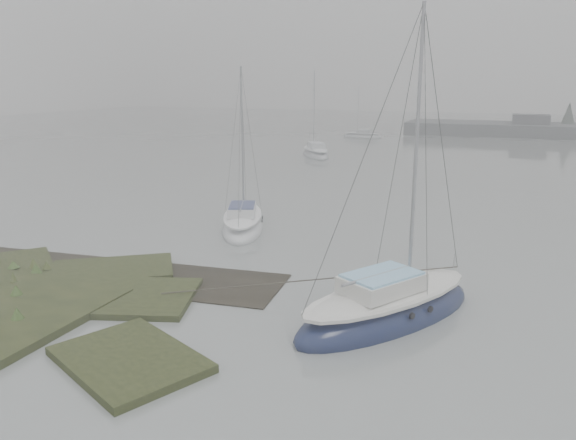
{
  "coord_description": "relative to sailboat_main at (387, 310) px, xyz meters",
  "views": [
    {
      "loc": [
        8.23,
        -10.03,
        6.34
      ],
      "look_at": [
        1.51,
        6.83,
        1.8
      ],
      "focal_mm": 35.0,
      "sensor_mm": 36.0,
      "label": 1
    }
  ],
  "objects": [
    {
      "name": "sailboat_white",
      "position": [
        -7.86,
        7.1,
        -0.04
      ],
      "size": [
        3.62,
        5.55,
        7.46
      ],
      "rotation": [
        0.0,
        0.0,
        0.39
      ],
      "color": "silver",
      "rests_on": "ground"
    },
    {
      "name": "ground",
      "position": [
        -5.48,
        25.86,
        -0.28
      ],
      "size": [
        160.0,
        160.0,
        0.0
      ],
      "primitive_type": "plane",
      "color": "slate",
      "rests_on": "ground"
    },
    {
      "name": "sailboat_far_c",
      "position": [
        -13.01,
        47.96,
        -0.08
      ],
      "size": [
        4.45,
        1.61,
        6.21
      ],
      "rotation": [
        0.0,
        0.0,
        1.53
      ],
      "color": "silver",
      "rests_on": "ground"
    },
    {
      "name": "sailboat_main",
      "position": [
        0.0,
        0.0,
        0.0
      ],
      "size": [
        5.04,
        6.44,
        8.88
      ],
      "rotation": [
        0.0,
        0.0,
        -0.55
      ],
      "color": "#141C3C",
      "rests_on": "ground"
    },
    {
      "name": "sailboat_far_a",
      "position": [
        -12.77,
        31.1,
        -0.04
      ],
      "size": [
        4.44,
        5.58,
        7.72
      ],
      "rotation": [
        0.0,
        0.0,
        0.56
      ],
      "color": "#A6AAB0",
      "rests_on": "ground"
    }
  ]
}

